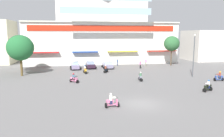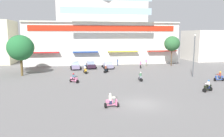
{
  "view_description": "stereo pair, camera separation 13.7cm",
  "coord_description": "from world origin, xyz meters",
  "px_view_note": "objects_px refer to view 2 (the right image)",
  "views": [
    {
      "loc": [
        -6.78,
        -21.15,
        7.32
      ],
      "look_at": [
        -1.06,
        12.55,
        1.88
      ],
      "focal_mm": 34.54,
      "sensor_mm": 36.0,
      "label": 1
    },
    {
      "loc": [
        -6.65,
        -21.18,
        7.32
      ],
      "look_at": [
        -1.06,
        12.55,
        1.88
      ],
      "focal_mm": 34.54,
      "sensor_mm": 36.0,
      "label": 2
    }
  ],
  "objects_px": {
    "parked_car_0": "(75,65)",
    "parked_car_1": "(91,65)",
    "pedestrian_2": "(146,62)",
    "pedestrian_0": "(141,64)",
    "plaza_tree_0": "(20,48)",
    "pedestrian_1": "(118,62)",
    "scooter_rider_1": "(111,102)",
    "scooter_rider_3": "(140,77)",
    "scooter_rider_5": "(74,79)",
    "scooter_rider_6": "(106,69)",
    "scooter_rider_0": "(219,77)",
    "plaza_tree_2": "(21,47)",
    "parked_car_2": "(108,65)",
    "plaza_tree_1": "(172,44)",
    "scooter_rider_4": "(85,70)",
    "scooter_rider_2": "(208,87)",
    "streetlamp_near": "(194,53)"
  },
  "relations": [
    {
      "from": "parked_car_0",
      "to": "parked_car_1",
      "type": "height_order",
      "value": "parked_car_0"
    },
    {
      "from": "pedestrian_2",
      "to": "pedestrian_0",
      "type": "bearing_deg",
      "value": -126.73
    },
    {
      "from": "plaza_tree_0",
      "to": "pedestrian_1",
      "type": "bearing_deg",
      "value": 26.45
    },
    {
      "from": "scooter_rider_1",
      "to": "scooter_rider_3",
      "type": "distance_m",
      "value": 13.45
    },
    {
      "from": "parked_car_0",
      "to": "scooter_rider_5",
      "type": "distance_m",
      "value": 13.07
    },
    {
      "from": "scooter_rider_6",
      "to": "pedestrian_2",
      "type": "xyz_separation_m",
      "value": [
        10.45,
        7.17,
        0.33
      ]
    },
    {
      "from": "scooter_rider_1",
      "to": "scooter_rider_5",
      "type": "relative_size",
      "value": 1.03
    },
    {
      "from": "parked_car_1",
      "to": "scooter_rider_0",
      "type": "xyz_separation_m",
      "value": [
        19.18,
        -16.35,
        -0.1
      ]
    },
    {
      "from": "plaza_tree_2",
      "to": "scooter_rider_5",
      "type": "height_order",
      "value": "plaza_tree_2"
    },
    {
      "from": "parked_car_2",
      "to": "scooter_rider_0",
      "type": "distance_m",
      "value": 22.05
    },
    {
      "from": "plaza_tree_0",
      "to": "pedestrian_2",
      "type": "xyz_separation_m",
      "value": [
        25.63,
        7.78,
        -4.01
      ]
    },
    {
      "from": "scooter_rider_5",
      "to": "pedestrian_0",
      "type": "height_order",
      "value": "pedestrian_0"
    },
    {
      "from": "plaza_tree_1",
      "to": "scooter_rider_6",
      "type": "distance_m",
      "value": 18.35
    },
    {
      "from": "parked_car_0",
      "to": "pedestrian_1",
      "type": "xyz_separation_m",
      "value": [
        9.81,
        3.69,
        0.16
      ]
    },
    {
      "from": "scooter_rider_3",
      "to": "pedestrian_0",
      "type": "distance_m",
      "value": 12.83
    },
    {
      "from": "plaza_tree_0",
      "to": "scooter_rider_1",
      "type": "xyz_separation_m",
      "value": [
        13.0,
        -19.29,
        -4.34
      ]
    },
    {
      "from": "pedestrian_0",
      "to": "plaza_tree_2",
      "type": "bearing_deg",
      "value": -178.99
    },
    {
      "from": "scooter_rider_1",
      "to": "scooter_rider_6",
      "type": "height_order",
      "value": "scooter_rider_6"
    },
    {
      "from": "parked_car_0",
      "to": "scooter_rider_1",
      "type": "height_order",
      "value": "parked_car_0"
    },
    {
      "from": "pedestrian_1",
      "to": "scooter_rider_0",
      "type": "bearing_deg",
      "value": -56.91
    },
    {
      "from": "parked_car_1",
      "to": "scooter_rider_3",
      "type": "height_order",
      "value": "scooter_rider_3"
    },
    {
      "from": "scooter_rider_4",
      "to": "pedestrian_0",
      "type": "xyz_separation_m",
      "value": [
        12.12,
        4.27,
        0.28
      ]
    },
    {
      "from": "scooter_rider_6",
      "to": "parked_car_1",
      "type": "bearing_deg",
      "value": 113.23
    },
    {
      "from": "scooter_rider_6",
      "to": "pedestrian_0",
      "type": "bearing_deg",
      "value": 26.63
    },
    {
      "from": "scooter_rider_0",
      "to": "pedestrian_1",
      "type": "xyz_separation_m",
      "value": [
        -12.61,
        19.36,
        0.3
      ]
    },
    {
      "from": "parked_car_1",
      "to": "scooter_rider_5",
      "type": "bearing_deg",
      "value": -104.06
    },
    {
      "from": "plaza_tree_1",
      "to": "scooter_rider_2",
      "type": "xyz_separation_m",
      "value": [
        -5.36,
        -22.63,
        -4.53
      ]
    },
    {
      "from": "pedestrian_1",
      "to": "pedestrian_2",
      "type": "bearing_deg",
      "value": -15.43
    },
    {
      "from": "scooter_rider_3",
      "to": "parked_car_1",
      "type": "bearing_deg",
      "value": 116.28
    },
    {
      "from": "scooter_rider_5",
      "to": "parked_car_0",
      "type": "bearing_deg",
      "value": 89.12
    },
    {
      "from": "scooter_rider_0",
      "to": "scooter_rider_2",
      "type": "height_order",
      "value": "scooter_rider_0"
    },
    {
      "from": "scooter_rider_2",
      "to": "scooter_rider_3",
      "type": "xyz_separation_m",
      "value": [
        -6.66,
        7.7,
        -0.04
      ]
    },
    {
      "from": "plaza_tree_2",
      "to": "scooter_rider_3",
      "type": "relative_size",
      "value": 4.73
    },
    {
      "from": "scooter_rider_6",
      "to": "pedestrian_1",
      "type": "relative_size",
      "value": 0.93
    },
    {
      "from": "scooter_rider_4",
      "to": "plaza_tree_2",
      "type": "bearing_deg",
      "value": 162.52
    },
    {
      "from": "scooter_rider_3",
      "to": "plaza_tree_2",
      "type": "bearing_deg",
      "value": 150.09
    },
    {
      "from": "scooter_rider_2",
      "to": "pedestrian_2",
      "type": "bearing_deg",
      "value": 91.58
    },
    {
      "from": "plaza_tree_1",
      "to": "pedestrian_0",
      "type": "distance_m",
      "value": 9.69
    },
    {
      "from": "scooter_rider_3",
      "to": "scooter_rider_4",
      "type": "xyz_separation_m",
      "value": [
        -8.39,
        8.0,
        0.05
      ]
    },
    {
      "from": "pedestrian_2",
      "to": "streetlamp_near",
      "type": "height_order",
      "value": "streetlamp_near"
    },
    {
      "from": "plaza_tree_0",
      "to": "pedestrian_0",
      "type": "xyz_separation_m",
      "value": [
        23.33,
        4.7,
        -4.02
      ]
    },
    {
      "from": "plaza_tree_0",
      "to": "scooter_rider_4",
      "type": "bearing_deg",
      "value": 2.18
    },
    {
      "from": "streetlamp_near",
      "to": "parked_car_2",
      "type": "bearing_deg",
      "value": 138.52
    },
    {
      "from": "plaza_tree_2",
      "to": "scooter_rider_6",
      "type": "distance_m",
      "value": 17.09
    },
    {
      "from": "parked_car_0",
      "to": "streetlamp_near",
      "type": "bearing_deg",
      "value": -30.06
    },
    {
      "from": "pedestrian_0",
      "to": "scooter_rider_4",
      "type": "bearing_deg",
      "value": -160.59
    },
    {
      "from": "scooter_rider_1",
      "to": "pedestrian_2",
      "type": "relative_size",
      "value": 0.91
    },
    {
      "from": "parked_car_0",
      "to": "scooter_rider_3",
      "type": "xyz_separation_m",
      "value": [
        10.22,
        -13.45,
        -0.18
      ]
    },
    {
      "from": "plaza_tree_1",
      "to": "pedestrian_0",
      "type": "relative_size",
      "value": 4.16
    },
    {
      "from": "scooter_rider_0",
      "to": "scooter_rider_1",
      "type": "relative_size",
      "value": 1.03
    }
  ]
}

